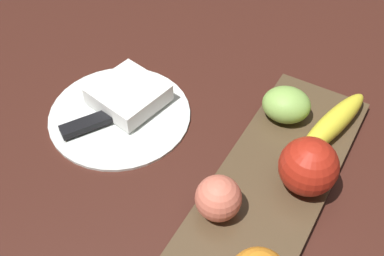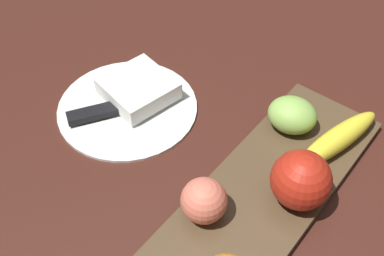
{
  "view_description": "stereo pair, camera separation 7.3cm",
  "coord_description": "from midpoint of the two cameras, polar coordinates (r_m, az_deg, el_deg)",
  "views": [
    {
      "loc": [
        -0.47,
        -0.09,
        0.58
      ],
      "look_at": [
        -0.05,
        0.16,
        0.05
      ],
      "focal_mm": 46.08,
      "sensor_mm": 36.0,
      "label": 1
    },
    {
      "loc": [
        -0.43,
        -0.15,
        0.58
      ],
      "look_at": [
        -0.05,
        0.16,
        0.05
      ],
      "focal_mm": 46.08,
      "sensor_mm": 36.0,
      "label": 2
    }
  ],
  "objects": [
    {
      "name": "peach",
      "position": [
        0.65,
        -0.16,
        -8.32
      ],
      "size": [
        0.06,
        0.06,
        0.06
      ],
      "primitive_type": "sphere",
      "color": "#E0725A",
      "rests_on": "fruit_tray"
    },
    {
      "name": "apple",
      "position": [
        0.68,
        10.38,
        -4.59
      ],
      "size": [
        0.08,
        0.08,
        0.08
      ],
      "primitive_type": "sphere",
      "color": "#B42516",
      "rests_on": "fruit_tray"
    },
    {
      "name": "dinner_plate",
      "position": [
        0.82,
        -10.92,
        1.48
      ],
      "size": [
        0.23,
        0.23,
        0.01
      ],
      "primitive_type": "cylinder",
      "color": "white",
      "rests_on": "ground_plane"
    },
    {
      "name": "grape_bunch",
      "position": [
        0.78,
        8.24,
        2.55
      ],
      "size": [
        0.08,
        0.09,
        0.05
      ],
      "primitive_type": "ellipsoid",
      "rotation": [
        0.0,
        0.0,
        4.98
      ],
      "color": "#8FC056",
      "rests_on": "fruit_tray"
    },
    {
      "name": "knife",
      "position": [
        0.8,
        -13.42,
        0.7
      ],
      "size": [
        0.16,
        0.11,
        0.01
      ],
      "rotation": [
        0.0,
        0.0,
        -0.56
      ],
      "color": "silver",
      "rests_on": "dinner_plate"
    },
    {
      "name": "folded_napkin",
      "position": [
        0.82,
        -9.9,
        3.73
      ],
      "size": [
        0.12,
        0.12,
        0.03
      ],
      "primitive_type": "cube",
      "rotation": [
        0.0,
        0.0,
        -0.2
      ],
      "color": "white",
      "rests_on": "dinner_plate"
    },
    {
      "name": "fruit_tray",
      "position": [
        0.72,
        6.61,
        -6.19
      ],
      "size": [
        0.43,
        0.15,
        0.02
      ],
      "primitive_type": "cube",
      "color": "#503D28",
      "rests_on": "ground_plane"
    },
    {
      "name": "ground_plane",
      "position": [
        0.75,
        9.4,
        -4.57
      ],
      "size": [
        2.4,
        2.4,
        0.0
      ],
      "primitive_type": "plane",
      "color": "#401E16"
    },
    {
      "name": "banana",
      "position": [
        0.77,
        13.47,
        0.4
      ],
      "size": [
        0.17,
        0.07,
        0.04
      ],
      "primitive_type": "ellipsoid",
      "rotation": [
        0.0,
        0.0,
        2.91
      ],
      "color": "yellow",
      "rests_on": "fruit_tray"
    }
  ]
}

